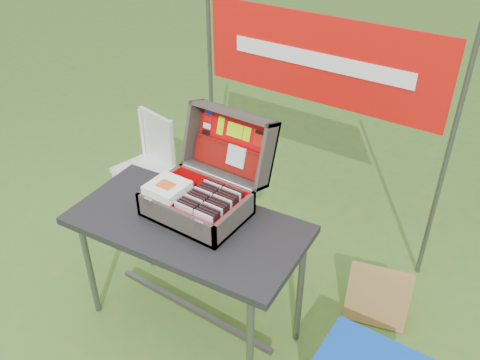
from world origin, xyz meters
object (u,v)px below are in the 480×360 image
Objects in this scene: table at (191,276)px; cardboard_box at (378,297)px; chair at (144,171)px; suitcase at (202,172)px.

cardboard_box is at bearing 30.97° from table.
suitcase is at bearing -16.24° from chair.
table is at bearing -158.33° from cardboard_box.
chair reaches higher than cardboard_box.
table is 3.29× the size of cardboard_box.
table reaches higher than cardboard_box.
chair is 1.85m from cardboard_box.
table is 1.10m from cardboard_box.
cardboard_box is at bearing 29.38° from suitcase.
cardboard_box is (0.87, 0.49, -0.81)m from suitcase.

